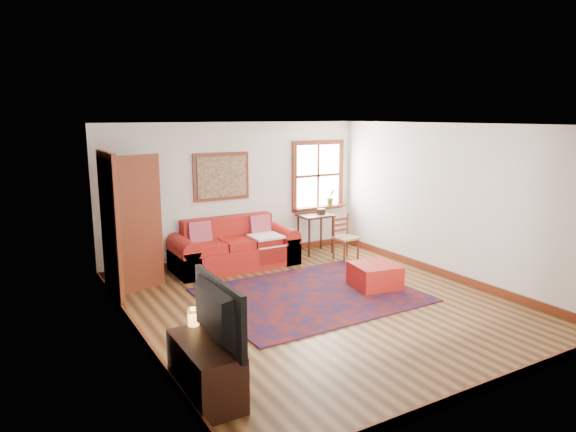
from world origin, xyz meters
TOP-DOWN VIEW (x-y plane):
  - ground at (0.00, 0.00)m, footprint 5.50×5.50m
  - room_envelope at (0.00, 0.02)m, footprint 5.04×5.54m
  - window at (1.78, 2.70)m, footprint 1.18×0.20m
  - doorway at (-2.21, 1.78)m, footprint 0.89×1.08m
  - framed_artwork at (-0.30, 2.71)m, footprint 1.05×0.07m
  - persian_rug at (0.09, 0.38)m, footprint 3.03×2.44m
  - red_leather_sofa at (-0.26, 2.33)m, footprint 2.17×0.90m
  - red_ottoman at (1.13, 0.19)m, footprint 0.76×0.76m
  - side_table at (1.46, 2.35)m, footprint 0.63×0.47m
  - ladder_back_chair at (1.68, 1.72)m, footprint 0.41×0.39m
  - media_cabinet at (-2.26, -1.44)m, footprint 0.44×0.98m
  - television at (-2.24, -1.50)m, footprint 0.14×1.07m
  - candle_hurricane at (-2.21, -1.01)m, footprint 0.12×0.12m

SIDE VIEW (x-z plane):
  - ground at x=0.00m, z-range 0.00..0.00m
  - persian_rug at x=0.09m, z-range 0.00..0.02m
  - red_ottoman at x=1.13m, z-range 0.00..0.37m
  - media_cabinet at x=-2.26m, z-range 0.00..0.54m
  - red_leather_sofa at x=-0.26m, z-range -0.14..0.71m
  - ladder_back_chair at x=1.68m, z-range 0.03..0.85m
  - candle_hurricane at x=-2.21m, z-range 0.53..0.71m
  - side_table at x=1.46m, z-range 0.25..1.01m
  - television at x=-2.24m, z-range 0.54..1.16m
  - doorway at x=-2.21m, z-range 0.00..2.14m
  - window at x=1.78m, z-range 0.62..2.00m
  - framed_artwork at x=-0.30m, z-range 1.13..1.98m
  - room_envelope at x=0.00m, z-range 0.39..2.91m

